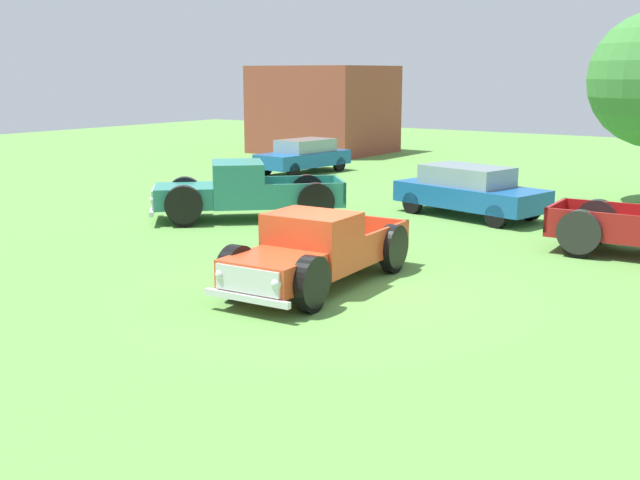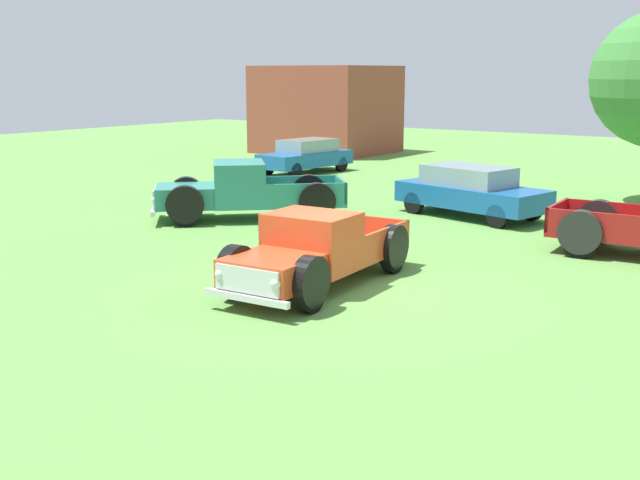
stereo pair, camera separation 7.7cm
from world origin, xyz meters
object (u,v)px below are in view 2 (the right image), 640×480
Objects in this scene: pickup_truck_behind_left at (237,192)px; sedan_distant_b at (306,155)px; sedan_distant_a at (471,191)px; pickup_truck_foreground at (310,253)px.

pickup_truck_behind_left reaches higher than sedan_distant_b.
pickup_truck_behind_left is 6.70m from sedan_distant_a.
pickup_truck_foreground is at bearing -38.14° from pickup_truck_behind_left.
pickup_truck_foreground is at bearing -85.19° from sedan_distant_a.
pickup_truck_behind_left is at bearing -141.24° from sedan_distant_a.
pickup_truck_behind_left is at bearing 141.86° from pickup_truck_foreground.
pickup_truck_foreground reaches higher than sedan_distant_a.
pickup_truck_foreground reaches higher than sedan_distant_b.
pickup_truck_foreground is at bearing -53.43° from sedan_distant_b.
sedan_distant_b is (-9.81, 5.35, -0.04)m from sedan_distant_a.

